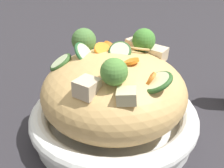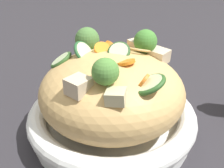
# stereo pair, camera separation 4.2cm
# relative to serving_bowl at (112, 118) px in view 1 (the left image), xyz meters

# --- Properties ---
(ground_plane) EXTENTS (3.00, 3.00, 0.00)m
(ground_plane) POSITION_rel_serving_bowl_xyz_m (0.00, 0.00, -0.03)
(ground_plane) COLOR #2A282C
(serving_bowl) EXTENTS (0.29, 0.29, 0.05)m
(serving_bowl) POSITION_rel_serving_bowl_xyz_m (0.00, 0.00, 0.00)
(serving_bowl) COLOR white
(serving_bowl) RESTS_ON ground_plane
(noodle_heap) EXTENTS (0.24, 0.24, 0.13)m
(noodle_heap) POSITION_rel_serving_bowl_xyz_m (-0.00, 0.00, 0.06)
(noodle_heap) COLOR tan
(noodle_heap) RESTS_ON serving_bowl
(broccoli_florets) EXTENTS (0.16, 0.19, 0.06)m
(broccoli_florets) POSITION_rel_serving_bowl_xyz_m (0.01, -0.03, 0.12)
(broccoli_florets) COLOR #A1BD79
(broccoli_florets) RESTS_ON serving_bowl
(carrot_coins) EXTENTS (0.10, 0.13, 0.03)m
(carrot_coins) POSITION_rel_serving_bowl_xyz_m (-0.00, -0.01, 0.11)
(carrot_coins) COLOR orange
(carrot_coins) RESTS_ON serving_bowl
(zucchini_slices) EXTENTS (0.19, 0.13, 0.05)m
(zucchini_slices) POSITION_rel_serving_bowl_xyz_m (0.01, 0.01, 0.11)
(zucchini_slices) COLOR beige
(zucchini_slices) RESTS_ON serving_bowl
(chicken_chunks) EXTENTS (0.15, 0.19, 0.03)m
(chicken_chunks) POSITION_rel_serving_bowl_xyz_m (-0.03, 0.00, 0.10)
(chicken_chunks) COLOR beige
(chicken_chunks) RESTS_ON serving_bowl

